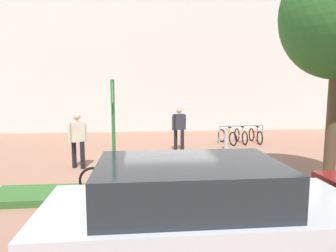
{
  "coord_description": "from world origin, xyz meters",
  "views": [
    {
      "loc": [
        -0.83,
        -8.75,
        2.52
      ],
      "look_at": [
        0.13,
        1.34,
        1.2
      ],
      "focal_mm": 32.11,
      "sensor_mm": 36.0,
      "label": 1
    }
  ],
  "objects_px": {
    "bike_at_sign": "(115,179)",
    "person_shirt_white": "(78,137)",
    "person_suited_navy": "(179,126)",
    "car_silver_sedan": "(200,218)",
    "parking_sign_post": "(113,122)",
    "bike_rack_cluster": "(241,136)",
    "bollard_steel": "(226,139)"
  },
  "relations": [
    {
      "from": "bike_at_sign",
      "to": "person_shirt_white",
      "type": "relative_size",
      "value": 0.98
    },
    {
      "from": "bike_at_sign",
      "to": "person_suited_navy",
      "type": "height_order",
      "value": "person_suited_navy"
    },
    {
      "from": "bike_at_sign",
      "to": "car_silver_sedan",
      "type": "bearing_deg",
      "value": -66.26
    },
    {
      "from": "parking_sign_post",
      "to": "bike_rack_cluster",
      "type": "bearing_deg",
      "value": 50.24
    },
    {
      "from": "person_shirt_white",
      "to": "person_suited_navy",
      "type": "bearing_deg",
      "value": 33.49
    },
    {
      "from": "person_suited_navy",
      "to": "bike_at_sign",
      "type": "bearing_deg",
      "value": -114.73
    },
    {
      "from": "bike_rack_cluster",
      "to": "parking_sign_post",
      "type": "bearing_deg",
      "value": -129.76
    },
    {
      "from": "person_shirt_white",
      "to": "car_silver_sedan",
      "type": "distance_m",
      "value": 6.19
    },
    {
      "from": "person_suited_navy",
      "to": "person_shirt_white",
      "type": "bearing_deg",
      "value": -146.51
    },
    {
      "from": "bike_at_sign",
      "to": "bollard_steel",
      "type": "height_order",
      "value": "bollard_steel"
    },
    {
      "from": "parking_sign_post",
      "to": "person_suited_navy",
      "type": "bearing_deg",
      "value": 66.26
    },
    {
      "from": "bike_rack_cluster",
      "to": "bollard_steel",
      "type": "relative_size",
      "value": 2.34
    },
    {
      "from": "parking_sign_post",
      "to": "car_silver_sedan",
      "type": "height_order",
      "value": "parking_sign_post"
    },
    {
      "from": "bike_rack_cluster",
      "to": "bike_at_sign",
      "type": "bearing_deg",
      "value": -130.71
    },
    {
      "from": "bike_at_sign",
      "to": "person_shirt_white",
      "type": "bearing_deg",
      "value": 118.79
    },
    {
      "from": "bollard_steel",
      "to": "car_silver_sedan",
      "type": "relative_size",
      "value": 0.21
    },
    {
      "from": "bike_rack_cluster",
      "to": "car_silver_sedan",
      "type": "distance_m",
      "value": 9.93
    },
    {
      "from": "bike_at_sign",
      "to": "car_silver_sedan",
      "type": "xyz_separation_m",
      "value": [
        1.4,
        -3.18,
        0.41
      ]
    },
    {
      "from": "parking_sign_post",
      "to": "bollard_steel",
      "type": "relative_size",
      "value": 2.99
    },
    {
      "from": "bike_at_sign",
      "to": "bike_rack_cluster",
      "type": "bearing_deg",
      "value": 49.29
    },
    {
      "from": "bollard_steel",
      "to": "person_suited_navy",
      "type": "xyz_separation_m",
      "value": [
        -1.92,
        0.02,
        0.53
      ]
    },
    {
      "from": "parking_sign_post",
      "to": "bike_at_sign",
      "type": "distance_m",
      "value": 1.41
    },
    {
      "from": "car_silver_sedan",
      "to": "person_suited_navy",
      "type": "bearing_deg",
      "value": 84.52
    },
    {
      "from": "parking_sign_post",
      "to": "person_shirt_white",
      "type": "relative_size",
      "value": 1.56
    },
    {
      "from": "car_silver_sedan",
      "to": "bike_at_sign",
      "type": "bearing_deg",
      "value": 113.74
    },
    {
      "from": "bike_rack_cluster",
      "to": "bollard_steel",
      "type": "height_order",
      "value": "bollard_steel"
    },
    {
      "from": "bike_at_sign",
      "to": "person_shirt_white",
      "type": "height_order",
      "value": "person_shirt_white"
    },
    {
      "from": "bike_at_sign",
      "to": "car_silver_sedan",
      "type": "height_order",
      "value": "car_silver_sedan"
    },
    {
      "from": "parking_sign_post",
      "to": "bollard_steel",
      "type": "height_order",
      "value": "parking_sign_post"
    },
    {
      "from": "bike_rack_cluster",
      "to": "bollard_steel",
      "type": "bearing_deg",
      "value": -129.02
    },
    {
      "from": "bike_at_sign",
      "to": "person_suited_navy",
      "type": "xyz_separation_m",
      "value": [
        2.15,
        4.67,
        0.63
      ]
    },
    {
      "from": "parking_sign_post",
      "to": "bike_rack_cluster",
      "type": "height_order",
      "value": "parking_sign_post"
    }
  ]
}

